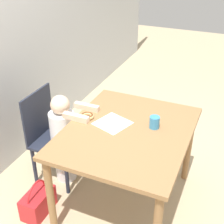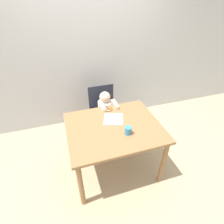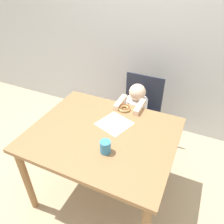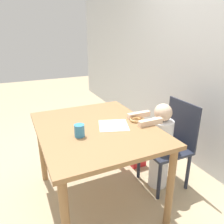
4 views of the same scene
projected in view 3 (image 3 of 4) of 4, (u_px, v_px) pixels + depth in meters
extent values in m
plane|color=tan|center=(104.00, 190.00, 2.23)|extent=(12.00, 12.00, 0.00)
cube|color=silver|center=(154.00, 32.00, 2.50)|extent=(8.00, 0.05, 2.50)
cube|color=olive|center=(102.00, 134.00, 1.79)|extent=(1.18, 0.97, 0.03)
cylinder|color=olive|center=(27.00, 181.00, 1.89)|extent=(0.06, 0.06, 0.74)
cylinder|color=olive|center=(79.00, 125.00, 2.51)|extent=(0.06, 0.06, 0.74)
cylinder|color=olive|center=(171.00, 153.00, 2.15)|extent=(0.06, 0.06, 0.74)
cube|color=#232838|center=(137.00, 121.00, 2.50)|extent=(0.43, 0.42, 0.03)
cube|color=#232838|center=(144.00, 94.00, 2.50)|extent=(0.43, 0.02, 0.47)
cylinder|color=#232838|center=(115.00, 140.00, 2.55)|extent=(0.04, 0.04, 0.41)
cylinder|color=#232838|center=(146.00, 149.00, 2.43)|extent=(0.04, 0.04, 0.41)
cylinder|color=#232838|center=(127.00, 123.00, 2.82)|extent=(0.04, 0.04, 0.41)
cylinder|color=#232838|center=(154.00, 130.00, 2.69)|extent=(0.04, 0.04, 0.41)
cylinder|color=white|center=(134.00, 137.00, 2.58)|extent=(0.20, 0.20, 0.44)
cylinder|color=white|center=(136.00, 111.00, 2.36)|extent=(0.23, 0.23, 0.31)
sphere|color=beige|center=(137.00, 92.00, 2.22)|extent=(0.17, 0.17, 0.17)
cube|color=beige|center=(120.00, 102.00, 2.11)|extent=(0.05, 0.23, 0.05)
cube|color=beige|center=(140.00, 107.00, 2.05)|extent=(0.05, 0.23, 0.05)
torus|color=#DBB270|center=(124.00, 108.00, 2.05)|extent=(0.12, 0.12, 0.03)
torus|color=brown|center=(124.00, 107.00, 2.04)|extent=(0.10, 0.10, 0.02)
cube|color=white|center=(114.00, 124.00, 1.88)|extent=(0.32, 0.32, 0.00)
cube|color=red|center=(97.00, 133.00, 2.80)|extent=(0.31, 0.18, 0.21)
torus|color=red|center=(97.00, 127.00, 2.74)|extent=(0.25, 0.02, 0.25)
cylinder|color=teal|center=(105.00, 147.00, 1.58)|extent=(0.08, 0.08, 0.10)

